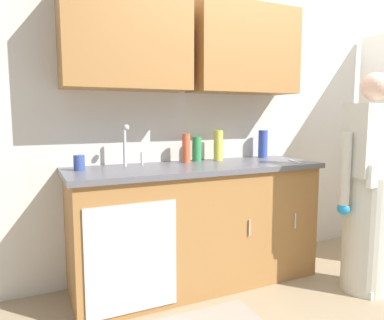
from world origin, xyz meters
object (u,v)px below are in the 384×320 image
at_px(bottle_soap, 197,149).
at_px(bottle_water_short, 263,144).
at_px(bottle_cleaner_spray, 218,146).
at_px(knife_on_counter, 295,161).
at_px(person_at_sink, 369,200).
at_px(sink, 136,171).
at_px(bottle_water_tall, 186,148).
at_px(cup_by_sink, 79,163).

bearing_deg(bottle_soap, bottle_water_short, -1.84).
xyz_separation_m(bottle_cleaner_spray, knife_on_counter, (0.53, -0.34, -0.12)).
relative_size(person_at_sink, bottle_soap, 8.07).
height_order(sink, knife_on_counter, sink).
relative_size(sink, bottle_water_tall, 2.16).
bearing_deg(bottle_cleaner_spray, knife_on_counter, -32.26).
height_order(bottle_water_tall, bottle_water_short, bottle_water_short).
bearing_deg(bottle_soap, knife_on_counter, -28.36).
relative_size(bottle_soap, bottle_cleaner_spray, 0.79).
bearing_deg(cup_by_sink, bottle_water_short, 4.14).
relative_size(bottle_cleaner_spray, bottle_water_short, 1.03).
distance_m(bottle_cleaner_spray, knife_on_counter, 0.64).
xyz_separation_m(sink, cup_by_sink, (-0.38, 0.07, 0.07)).
distance_m(bottle_soap, bottle_water_short, 0.65).
distance_m(bottle_water_tall, knife_on_counter, 0.90).
bearing_deg(bottle_water_short, bottle_cleaner_spray, -176.82).
bearing_deg(bottle_water_tall, bottle_soap, 25.06).
relative_size(sink, bottle_soap, 2.49).
bearing_deg(person_at_sink, bottle_cleaner_spray, 134.97).
height_order(person_at_sink, cup_by_sink, person_at_sink).
bearing_deg(bottle_water_short, person_at_sink, -67.66).
height_order(person_at_sink, bottle_water_short, person_at_sink).
height_order(bottle_cleaner_spray, bottle_water_tall, bottle_cleaner_spray).
height_order(cup_by_sink, knife_on_counter, cup_by_sink).
bearing_deg(knife_on_counter, sink, 100.94).
bearing_deg(person_at_sink, bottle_water_short, 112.34).
distance_m(sink, person_at_sink, 1.73).
bearing_deg(bottle_water_short, bottle_water_tall, -177.37).
distance_m(bottle_water_short, knife_on_counter, 0.39).
distance_m(sink, knife_on_counter, 1.30).
distance_m(person_at_sink, bottle_soap, 1.37).
bearing_deg(bottle_soap, sink, -160.08).
xyz_separation_m(sink, bottle_water_tall, (0.46, 0.16, 0.13)).
bearing_deg(person_at_sink, bottle_water_tall, 144.00).
xyz_separation_m(person_at_sink, cup_by_sink, (-1.96, 0.73, 0.30)).
xyz_separation_m(bottle_soap, bottle_water_tall, (-0.12, -0.06, 0.02)).
height_order(person_at_sink, bottle_soap, person_at_sink).
bearing_deg(cup_by_sink, bottle_cleaner_spray, 4.53).
xyz_separation_m(bottle_cleaner_spray, cup_by_sink, (-1.14, -0.09, -0.07)).
height_order(sink, bottle_water_tall, sink).
bearing_deg(bottle_soap, bottle_cleaner_spray, -14.89).
distance_m(sink, bottle_cleaner_spray, 0.79).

